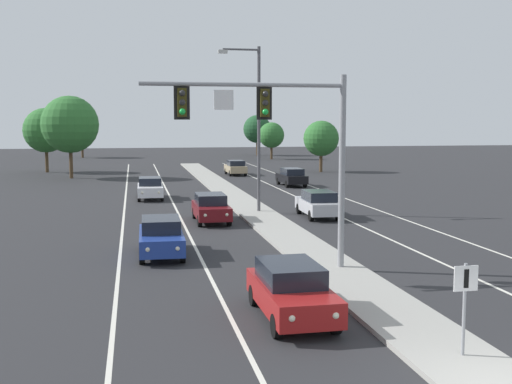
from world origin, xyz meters
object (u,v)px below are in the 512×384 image
object	(u,v)px
tree_far_left_c	(70,124)
median_sign_post	(465,296)
car_oncoming_red	(291,290)
tree_far_right_b	(257,129)
car_receding_black	(292,177)
tree_far_left_b	(46,130)
car_oncoming_darkred	(211,208)
car_oncoming_blue	(161,236)
street_lamp_median	(255,119)
car_receding_tan	(236,167)
tree_far_right_c	(271,135)
car_receding_silver	(318,204)
tree_far_left_a	(82,130)
tree_far_right_a	(321,139)
car_oncoming_white	(150,188)
overhead_signal_mast	(279,130)

from	to	relation	value
tree_far_left_c	median_sign_post	bearing A→B (deg)	-75.38
car_oncoming_red	tree_far_right_b	world-z (taller)	tree_far_right_b
car_receding_black	tree_far_left_b	world-z (taller)	tree_far_left_b
car_oncoming_darkred	car_receding_black	xyz separation A→B (m)	(9.46, 18.78, 0.00)
tree_far_left_b	car_oncoming_blue	bearing A→B (deg)	-77.37
car_receding_black	tree_far_right_b	size ratio (longest dim) A/B	0.66
street_lamp_median	car_receding_tan	distance (m)	28.99
car_receding_tan	tree_far_right_c	bearing A→B (deg)	70.06
car_receding_silver	car_receding_tan	xyz separation A→B (m)	(-0.02, 30.66, 0.00)
median_sign_post	car_receding_black	world-z (taller)	median_sign_post
median_sign_post	street_lamp_median	xyz separation A→B (m)	(-0.19, 24.79, 4.21)
car_oncoming_red	car_receding_black	size ratio (longest dim) A/B	0.99
car_receding_silver	tree_far_left_b	world-z (taller)	tree_far_left_b
tree_far_right_c	tree_far_left_a	size ratio (longest dim) A/B	0.84
car_oncoming_red	car_oncoming_darkred	distance (m)	17.96
car_oncoming_blue	car_oncoming_red	bearing A→B (deg)	-70.67
car_receding_silver	tree_far_right_b	distance (m)	70.37
car_oncoming_darkred	tree_far_right_a	xyz separation A→B (m)	(16.65, 33.62, 2.96)
tree_far_right_b	tree_far_left_b	xyz separation A→B (m)	(-30.27, -31.15, 0.25)
car_oncoming_white	street_lamp_median	bearing A→B (deg)	-54.72
car_receding_black	tree_far_right_b	xyz separation A→B (m)	(6.99, 51.32, 3.64)
car_oncoming_white	overhead_signal_mast	bearing A→B (deg)	-80.42
median_sign_post	car_receding_silver	xyz separation A→B (m)	(3.17, 22.49, -0.77)
car_oncoming_white	tree_far_left_c	distance (m)	20.83
tree_far_left_c	car_oncoming_red	bearing A→B (deg)	-77.74
car_oncoming_blue	tree_far_left_a	xyz separation A→B (m)	(-9.02, 77.33, 3.57)
car_oncoming_red	tree_far_right_a	distance (m)	54.25
car_oncoming_blue	tree_far_right_c	world-z (taller)	tree_far_right_c
tree_far_right_a	tree_far_left_a	bearing A→B (deg)	129.38
car_oncoming_white	car_receding_tan	xyz separation A→B (m)	(9.52, 19.63, 0.00)
street_lamp_median	car_receding_tan	world-z (taller)	street_lamp_median
car_oncoming_darkred	tree_far_left_b	bearing A→B (deg)	109.53
tree_far_right_b	tree_far_right_a	world-z (taller)	tree_far_right_b
tree_far_right_c	street_lamp_median	bearing A→B (deg)	-103.41
overhead_signal_mast	tree_far_left_b	xyz separation A→B (m)	(-14.82, 51.59, -0.63)
car_oncoming_red	tree_far_left_b	size ratio (longest dim) A/B	0.62
street_lamp_median	car_oncoming_white	world-z (taller)	street_lamp_median
car_oncoming_red	car_receding_silver	size ratio (longest dim) A/B	0.99
car_receding_silver	tree_far_left_b	xyz separation A→B (m)	(-20.27, 38.41, 3.89)
car_oncoming_white	car_receding_silver	world-z (taller)	same
car_oncoming_blue	car_receding_tan	world-z (taller)	same
car_oncoming_red	tree_far_left_a	world-z (taller)	tree_far_left_a
overhead_signal_mast	car_receding_tan	bearing A→B (deg)	82.93
tree_far_left_a	tree_far_right_c	bearing A→B (deg)	-19.31
median_sign_post	tree_far_right_c	bearing A→B (deg)	80.75
car_receding_black	car_oncoming_white	bearing A→B (deg)	-150.11
overhead_signal_mast	car_oncoming_white	world-z (taller)	overhead_signal_mast
tree_far_right_b	tree_far_right_a	size ratio (longest dim) A/B	1.18
tree_far_right_a	tree_far_left_c	size ratio (longest dim) A/B	0.70
tree_far_right_b	tree_far_left_a	world-z (taller)	tree_far_right_b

